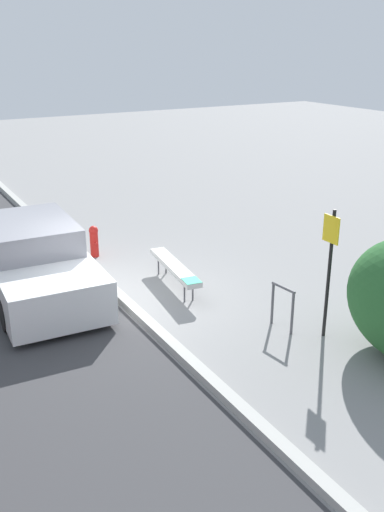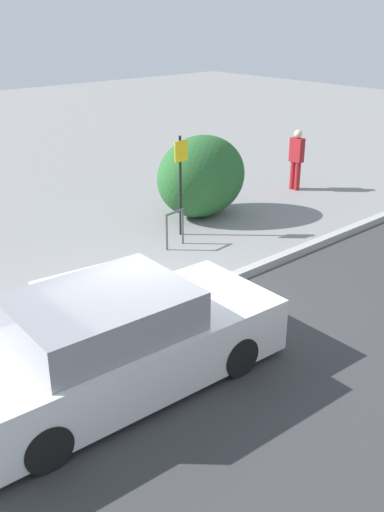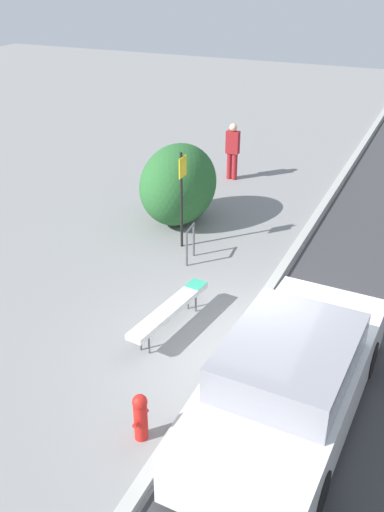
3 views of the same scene
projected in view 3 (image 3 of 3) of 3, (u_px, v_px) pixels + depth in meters
The scene contains 9 objects.
ground_plane at pixel (237, 341), 10.19m from camera, with size 60.00×60.00×0.00m, color gray.
curb at pixel (237, 338), 10.16m from camera, with size 60.00×0.20×0.13m.
bench at pixel (170, 309), 10.32m from camera, with size 2.24×0.60×0.51m.
bike_rack at pixel (190, 241), 12.67m from camera, with size 0.55×0.11×0.83m.
sign_post at pixel (182, 192), 12.90m from camera, with size 0.36×0.08×2.30m.
fire_hydrant at pixel (140, 416), 7.97m from camera, with size 0.36×0.22×0.77m.
shrub_hedge at pixel (178, 184), 14.35m from camera, with size 2.44×1.82×2.03m.
pedestrian at pixel (233, 150), 17.23m from camera, with size 0.23×0.39×1.73m.
parked_car_near at pixel (290, 380), 8.25m from camera, with size 4.83×2.08×1.47m.
Camera 3 is at (-7.90, -2.71, 6.09)m, focal length 40.00 mm.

